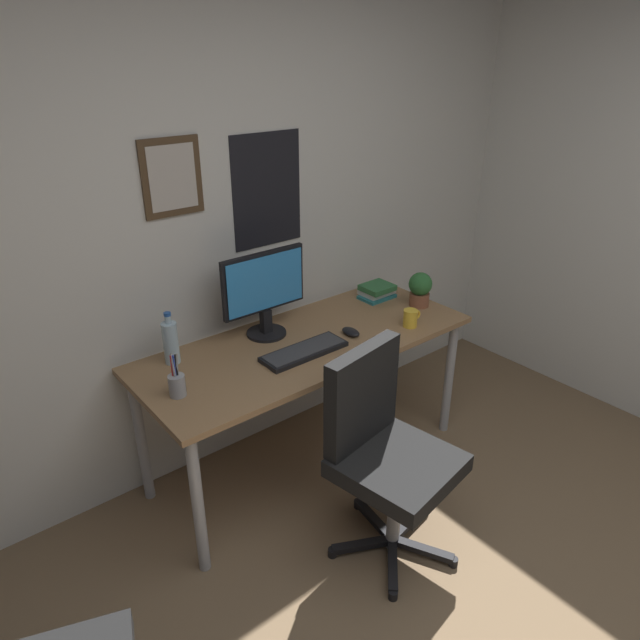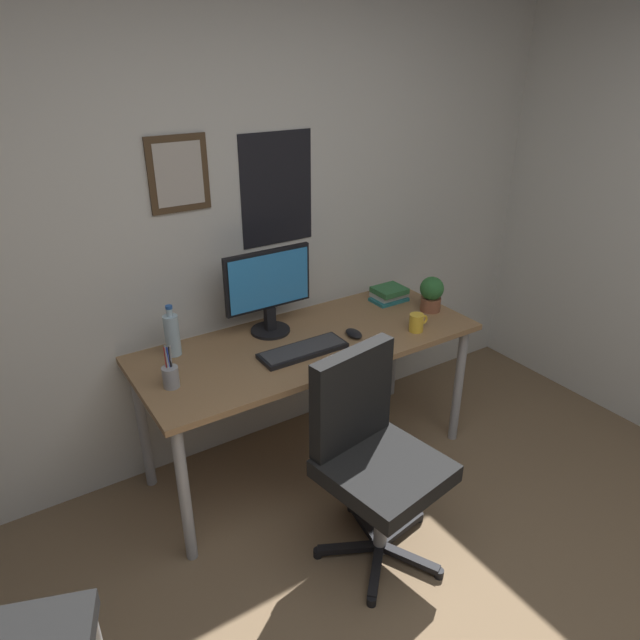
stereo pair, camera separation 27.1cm
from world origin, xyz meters
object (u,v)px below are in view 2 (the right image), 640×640
object	(u,v)px
coffee_mug_near	(417,323)
potted_plant	(431,293)
pen_cup	(171,376)
book_stack_left	(389,294)
water_bottle	(172,334)
office_chair	(371,449)
computer_mouse	(354,334)
monitor	(268,288)
keyboard	(303,350)

from	to	relation	value
coffee_mug_near	potted_plant	bearing A→B (deg)	32.89
pen_cup	book_stack_left	xyz separation A→B (m)	(1.37, 0.22, -0.01)
water_bottle	potted_plant	size ratio (longest dim) A/B	1.29
office_chair	computer_mouse	bearing A→B (deg)	61.53
potted_plant	office_chair	bearing A→B (deg)	-145.44
computer_mouse	book_stack_left	size ratio (longest dim) A/B	0.53
potted_plant	pen_cup	bearing A→B (deg)	179.52
office_chair	water_bottle	size ratio (longest dim) A/B	3.76
monitor	water_bottle	size ratio (longest dim) A/B	1.82
keyboard	potted_plant	xyz separation A→B (m)	(0.84, 0.04, 0.09)
monitor	office_chair	bearing A→B (deg)	-87.93
computer_mouse	pen_cup	xyz separation A→B (m)	(-0.93, 0.04, 0.04)
keyboard	computer_mouse	world-z (taller)	computer_mouse
pen_cup	water_bottle	bearing A→B (deg)	67.92
keyboard	pen_cup	distance (m)	0.63
office_chair	book_stack_left	world-z (taller)	office_chair
keyboard	coffee_mug_near	size ratio (longest dim) A/B	3.86
water_bottle	potted_plant	distance (m)	1.39
water_bottle	pen_cup	world-z (taller)	water_bottle
office_chair	book_stack_left	bearing A→B (deg)	47.75
monitor	potted_plant	xyz separation A→B (m)	(0.87, -0.25, -0.13)
pen_cup	book_stack_left	bearing A→B (deg)	9.09
monitor	book_stack_left	world-z (taller)	monitor
keyboard	computer_mouse	xyz separation A→B (m)	(0.30, 0.00, 0.01)
keyboard	potted_plant	bearing A→B (deg)	2.39
computer_mouse	water_bottle	xyz separation A→B (m)	(-0.82, 0.31, 0.09)
coffee_mug_near	potted_plant	xyz separation A→B (m)	(0.23, 0.15, 0.06)
keyboard	potted_plant	world-z (taller)	potted_plant
water_bottle	potted_plant	world-z (taller)	water_bottle
pen_cup	book_stack_left	size ratio (longest dim) A/B	0.97
office_chair	coffee_mug_near	distance (m)	0.78
keyboard	coffee_mug_near	distance (m)	0.62
monitor	book_stack_left	distance (m)	0.79
office_chair	keyboard	bearing A→B (deg)	90.51
office_chair	coffee_mug_near	size ratio (longest dim) A/B	8.53
monitor	coffee_mug_near	distance (m)	0.77
office_chair	water_bottle	bearing A→B (deg)	121.47
computer_mouse	coffee_mug_near	world-z (taller)	coffee_mug_near
water_bottle	pen_cup	size ratio (longest dim) A/B	1.26
water_bottle	potted_plant	bearing A→B (deg)	-11.70
potted_plant	monitor	bearing A→B (deg)	164.08
office_chair	coffee_mug_near	bearing A→B (deg)	35.18
office_chair	keyboard	size ratio (longest dim) A/B	2.21
potted_plant	pen_cup	xyz separation A→B (m)	(-1.47, 0.01, -0.05)
office_chair	potted_plant	size ratio (longest dim) A/B	4.87
water_bottle	coffee_mug_near	xyz separation A→B (m)	(1.13, -0.43, -0.06)
office_chair	pen_cup	distance (m)	0.91
monitor	pen_cup	xyz separation A→B (m)	(-0.60, -0.23, -0.19)
monitor	potted_plant	bearing A→B (deg)	-15.92
keyboard	water_bottle	distance (m)	0.62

